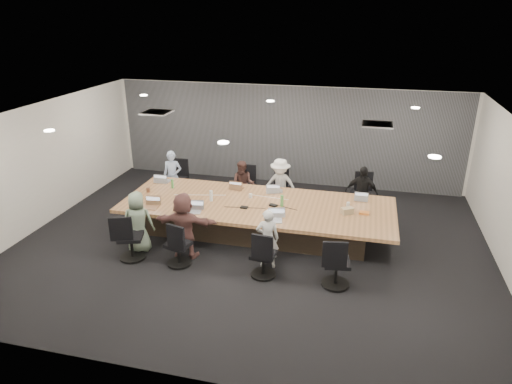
% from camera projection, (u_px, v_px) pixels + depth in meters
% --- Properties ---
extents(floor, '(10.00, 8.00, 0.00)m').
position_uv_depth(floor, '(252.00, 243.00, 9.95)').
color(floor, black).
rests_on(floor, ground).
extents(ceiling, '(10.00, 8.00, 0.00)m').
position_uv_depth(ceiling, '(251.00, 116.00, 8.90)').
color(ceiling, white).
rests_on(ceiling, wall_back).
extents(wall_back, '(10.00, 0.00, 2.80)m').
position_uv_depth(wall_back, '(286.00, 135.00, 13.03)').
color(wall_back, silver).
rests_on(wall_back, ground).
extents(wall_front, '(10.00, 0.00, 2.80)m').
position_uv_depth(wall_front, '(174.00, 292.00, 5.82)').
color(wall_front, silver).
rests_on(wall_front, ground).
extents(wall_left, '(0.00, 8.00, 2.80)m').
position_uv_depth(wall_left, '(42.00, 165.00, 10.53)').
color(wall_left, silver).
rests_on(wall_left, ground).
extents(curtain, '(9.80, 0.04, 2.80)m').
position_uv_depth(curtain, '(285.00, 136.00, 12.95)').
color(curtain, '#58595F').
rests_on(curtain, ground).
extents(conference_table, '(6.00, 2.20, 0.74)m').
position_uv_depth(conference_table, '(257.00, 217.00, 10.25)').
color(conference_table, '#3D3125').
rests_on(conference_table, ground).
extents(chair_0, '(0.53, 0.53, 0.77)m').
position_uv_depth(chair_0, '(179.00, 182.00, 12.36)').
color(chair_0, black).
rests_on(chair_0, ground).
extents(chair_1, '(0.50, 0.50, 0.73)m').
position_uv_depth(chair_1, '(247.00, 189.00, 11.95)').
color(chair_1, black).
rests_on(chair_1, ground).
extents(chair_2, '(0.63, 0.63, 0.74)m').
position_uv_depth(chair_2, '(282.00, 192.00, 11.73)').
color(chair_2, black).
rests_on(chair_2, ground).
extents(chair_3, '(0.63, 0.63, 0.83)m').
position_uv_depth(chair_3, '(361.00, 197.00, 11.28)').
color(chair_3, black).
rests_on(chair_3, ground).
extents(chair_4, '(0.69, 0.69, 0.82)m').
position_uv_depth(chair_4, '(131.00, 240.00, 9.20)').
color(chair_4, black).
rests_on(chair_4, ground).
extents(chair_5, '(0.62, 0.62, 0.74)m').
position_uv_depth(chair_5, '(178.00, 248.00, 8.99)').
color(chair_5, black).
rests_on(chair_5, ground).
extents(chair_6, '(0.56, 0.56, 0.75)m').
position_uv_depth(chair_6, '(263.00, 258.00, 8.61)').
color(chair_6, black).
rests_on(chair_6, ground).
extents(chair_7, '(0.63, 0.63, 0.81)m').
position_uv_depth(chair_7, '(337.00, 266.00, 8.29)').
color(chair_7, black).
rests_on(chair_7, ground).
extents(person_0, '(0.55, 0.42, 1.35)m').
position_uv_depth(person_0, '(173.00, 176.00, 11.94)').
color(person_0, '#A2B4D9').
rests_on(person_0, ground).
extents(laptop_0, '(0.35, 0.25, 0.02)m').
position_uv_depth(laptop_0, '(164.00, 181.00, 11.41)').
color(laptop_0, '#B2B2B7').
rests_on(laptop_0, conference_table).
extents(person_1, '(0.62, 0.49, 1.23)m').
position_uv_depth(person_1, '(243.00, 185.00, 11.54)').
color(person_1, '#432A26').
rests_on(person_1, ground).
extents(laptop_1, '(0.35, 0.25, 0.02)m').
position_uv_depth(laptop_1, '(237.00, 187.00, 10.99)').
color(laptop_1, '#8C6647').
rests_on(laptop_1, conference_table).
extents(person_2, '(0.93, 0.59, 1.37)m').
position_uv_depth(person_2, '(280.00, 185.00, 11.30)').
color(person_2, silver).
rests_on(person_2, ground).
extents(laptop_2, '(0.37, 0.29, 0.02)m').
position_uv_depth(laptop_2, '(276.00, 191.00, 10.78)').
color(laptop_2, '#B2B2B7').
rests_on(laptop_2, conference_table).
extents(person_3, '(0.82, 0.41, 1.34)m').
position_uv_depth(person_3, '(361.00, 193.00, 10.87)').
color(person_3, black).
rests_on(person_3, ground).
extents(laptop_3, '(0.31, 0.21, 0.02)m').
position_uv_depth(laptop_3, '(361.00, 199.00, 10.34)').
color(laptop_3, '#B2B2B7').
rests_on(laptop_3, conference_table).
extents(person_4, '(0.73, 0.57, 1.32)m').
position_uv_depth(person_4, '(138.00, 222.00, 9.42)').
color(person_4, gray).
rests_on(person_4, ground).
extents(laptop_4, '(0.37, 0.28, 0.02)m').
position_uv_depth(laptop_4, '(150.00, 207.00, 9.88)').
color(laptop_4, '#8C6647').
rests_on(laptop_4, conference_table).
extents(person_5, '(1.32, 0.49, 1.40)m').
position_uv_depth(person_5, '(184.00, 225.00, 9.18)').
color(person_5, brown).
rests_on(person_5, ground).
extents(laptop_5, '(0.32, 0.24, 0.02)m').
position_uv_depth(laptop_5, '(194.00, 212.00, 9.66)').
color(laptop_5, '#B2B2B7').
rests_on(laptop_5, conference_table).
extents(person_6, '(0.50, 0.38, 1.23)m').
position_uv_depth(person_6, '(267.00, 239.00, 8.83)').
color(person_6, silver).
rests_on(person_6, ground).
extents(laptop_6, '(0.39, 0.31, 0.02)m').
position_uv_depth(laptop_6, '(273.00, 221.00, 9.28)').
color(laptop_6, '#B2B2B7').
rests_on(laptop_6, conference_table).
extents(bottle_green_left, '(0.07, 0.07, 0.22)m').
position_uv_depth(bottle_green_left, '(172.00, 184.00, 10.94)').
color(bottle_green_left, '#4F9E4A').
rests_on(bottle_green_left, conference_table).
extents(bottle_green_right, '(0.08, 0.08, 0.25)m').
position_uv_depth(bottle_green_right, '(282.00, 201.00, 9.93)').
color(bottle_green_right, '#4F9E4A').
rests_on(bottle_green_right, conference_table).
extents(bottle_clear, '(0.09, 0.09, 0.24)m').
position_uv_depth(bottle_clear, '(211.00, 196.00, 10.21)').
color(bottle_clear, silver).
rests_on(bottle_clear, conference_table).
extents(cup_white_far, '(0.10, 0.10, 0.10)m').
position_uv_depth(cup_white_far, '(251.00, 196.00, 10.40)').
color(cup_white_far, white).
rests_on(cup_white_far, conference_table).
extents(cup_white_near, '(0.08, 0.08, 0.09)m').
position_uv_depth(cup_white_near, '(348.00, 204.00, 9.95)').
color(cup_white_near, white).
rests_on(cup_white_near, conference_table).
extents(mug_brown, '(0.11, 0.11, 0.11)m').
position_uv_depth(mug_brown, '(148.00, 190.00, 10.72)').
color(mug_brown, brown).
rests_on(mug_brown, conference_table).
extents(mic_left, '(0.17, 0.12, 0.03)m').
position_uv_depth(mic_left, '(244.00, 207.00, 9.87)').
color(mic_left, black).
rests_on(mic_left, conference_table).
extents(mic_right, '(0.20, 0.16, 0.03)m').
position_uv_depth(mic_right, '(273.00, 205.00, 9.98)').
color(mic_right, black).
rests_on(mic_right, conference_table).
extents(stapler, '(0.15, 0.07, 0.05)m').
position_uv_depth(stapler, '(272.00, 214.00, 9.51)').
color(stapler, black).
rests_on(stapler, conference_table).
extents(canvas_bag, '(0.29, 0.26, 0.13)m').
position_uv_depth(canvas_bag, '(347.00, 211.00, 9.59)').
color(canvas_bag, tan).
rests_on(canvas_bag, conference_table).
extents(snack_packet, '(0.21, 0.15, 0.04)m').
position_uv_depth(snack_packet, '(364.00, 213.00, 9.59)').
color(snack_packet, orange).
rests_on(snack_packet, conference_table).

